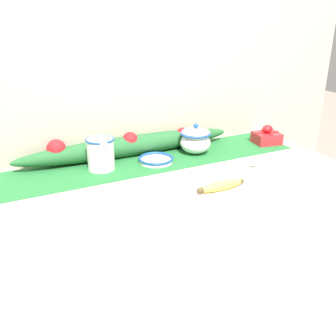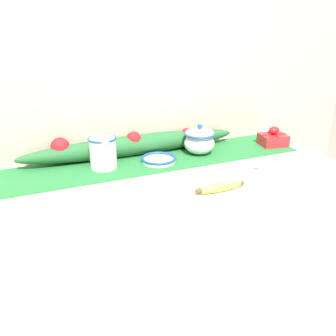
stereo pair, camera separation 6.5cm
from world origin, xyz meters
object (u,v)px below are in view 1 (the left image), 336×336
banana (221,186)px  gift_box (267,137)px  cream_pitcher (100,153)px  sugar_bowl (195,140)px  small_dish (156,160)px  spoon (251,165)px

banana → gift_box: bearing=34.9°
cream_pitcher → sugar_bowl: bearing=-0.2°
cream_pitcher → small_dish: bearing=-7.4°
small_dish → sugar_bowl: bearing=7.7°
banana → gift_box: size_ratio=1.45×
sugar_bowl → small_dish: (-0.19, -0.03, -0.05)m
cream_pitcher → gift_box: size_ratio=0.99×
small_dish → banana: 0.33m
spoon → banana: bearing=-147.6°
gift_box → banana: bearing=-145.1°
cream_pitcher → spoon: (0.52, -0.22, -0.06)m
small_dish → gift_box: gift_box is taller
cream_pitcher → sugar_bowl: (0.40, -0.00, -0.01)m
sugar_bowl → cream_pitcher: bearing=179.8°
small_dish → spoon: (0.31, -0.19, -0.01)m
gift_box → sugar_bowl: bearing=175.1°
gift_box → cream_pitcher: bearing=177.6°
banana → spoon: (0.22, 0.12, -0.01)m
small_dish → gift_box: bearing=-0.4°
small_dish → banana: size_ratio=0.75×
sugar_bowl → spoon: (0.12, -0.22, -0.05)m
cream_pitcher → banana: size_ratio=0.69×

